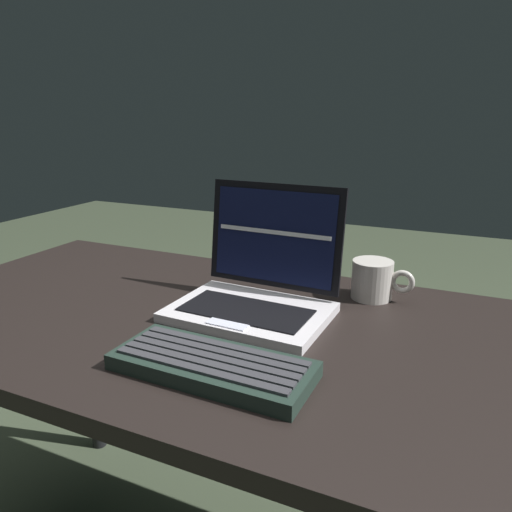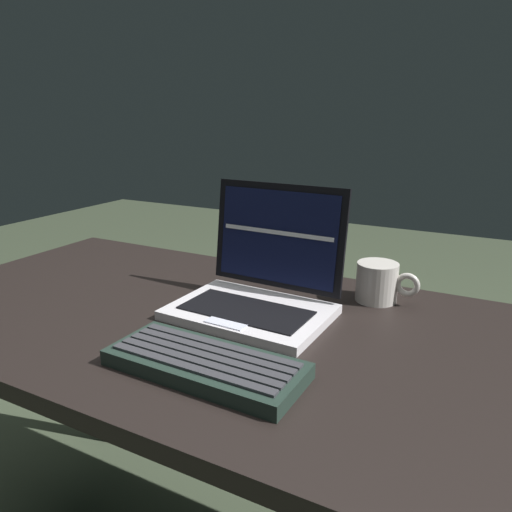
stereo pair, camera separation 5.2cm
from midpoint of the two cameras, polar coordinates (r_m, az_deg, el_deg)
The scene contains 4 objects.
desk at distance 0.99m, azimuth -5.98°, elevation -11.24°, with size 1.40×0.70×0.71m.
laptop_front at distance 0.98m, azimuth -1.33°, elevation -3.63°, with size 0.31×0.25×0.25m.
external_keyboard at distance 0.77m, azimuth -7.15°, elevation -12.67°, with size 0.32×0.14×0.03m.
coffee_mug at distance 1.07m, azimuth 12.37°, elevation -2.76°, with size 0.13×0.09×0.08m.
Camera 1 is at (0.43, -0.76, 1.10)m, focal length 33.84 mm.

